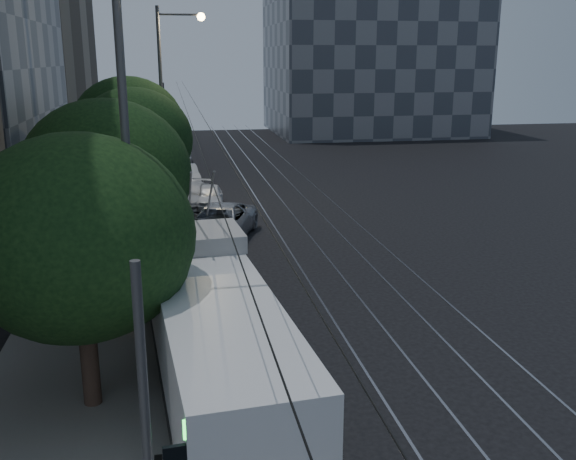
# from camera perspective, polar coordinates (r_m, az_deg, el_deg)

# --- Properties ---
(ground) EXTENTS (120.00, 120.00, 0.00)m
(ground) POSITION_cam_1_polar(r_m,az_deg,el_deg) (20.48, 4.18, -9.47)
(ground) COLOR black
(ground) RESTS_ON ground
(sidewalk) EXTENTS (5.00, 90.00, 0.15)m
(sidewalk) POSITION_cam_1_polar(r_m,az_deg,el_deg) (39.03, -14.08, 2.18)
(sidewalk) COLOR slate
(sidewalk) RESTS_ON ground
(tram_rails) EXTENTS (4.52, 90.00, 0.02)m
(tram_rails) POSITION_cam_1_polar(r_m,az_deg,el_deg) (39.62, 0.51, 2.73)
(tram_rails) COLOR #9C9BA3
(tram_rails) RESTS_ON ground
(overhead_wires) EXTENTS (2.23, 90.00, 6.00)m
(overhead_wires) POSITION_cam_1_polar(r_m,az_deg,el_deg) (38.34, -10.61, 7.32)
(overhead_wires) COLOR black
(overhead_wires) RESTS_ON ground
(building_distant_right) EXTENTS (22.00, 18.00, 24.00)m
(building_distant_right) POSITION_cam_1_polar(r_m,az_deg,el_deg) (76.55, 7.35, 17.62)
(building_distant_right) COLOR #3D434D
(building_distant_right) RESTS_ON ground
(trolleybus) EXTENTS (3.65, 12.54, 5.63)m
(trolleybus) POSITION_cam_1_polar(r_m,az_deg,el_deg) (16.57, -6.83, -9.19)
(trolleybus) COLOR silver
(trolleybus) RESTS_ON ground
(pickup_silver) EXTENTS (4.55, 6.49, 1.64)m
(pickup_silver) POSITION_cam_1_polar(r_m,az_deg,el_deg) (30.85, -6.13, 0.61)
(pickup_silver) COLOR #ACAEB4
(pickup_silver) RESTS_ON ground
(car_white_a) EXTENTS (1.77, 3.85, 1.28)m
(car_white_a) POSITION_cam_1_polar(r_m,az_deg,el_deg) (37.89, -6.96, 3.02)
(car_white_a) COLOR white
(car_white_a) RESTS_ON ground
(car_white_b) EXTENTS (3.00, 4.71, 1.27)m
(car_white_b) POSITION_cam_1_polar(r_m,az_deg,el_deg) (38.34, -8.53, 3.10)
(car_white_b) COLOR silver
(car_white_b) RESTS_ON ground
(car_white_c) EXTENTS (1.86, 4.05, 1.29)m
(car_white_c) POSITION_cam_1_polar(r_m,az_deg,el_deg) (45.15, -8.97, 4.91)
(car_white_c) COLOR #BCBDC1
(car_white_c) RESTS_ON ground
(car_white_d) EXTENTS (1.94, 4.51, 1.52)m
(car_white_d) POSITION_cam_1_polar(r_m,az_deg,el_deg) (53.57, -9.52, 6.60)
(car_white_d) COLOR #BBBCC0
(car_white_d) RESTS_ON ground
(tree_0) EXTENTS (5.44, 5.44, 6.90)m
(tree_0) POSITION_cam_1_polar(r_m,az_deg,el_deg) (15.71, -18.10, -0.66)
(tree_0) COLOR #31211B
(tree_0) RESTS_ON ground
(tree_1) EXTENTS (5.78, 5.78, 7.22)m
(tree_1) POSITION_cam_1_polar(r_m,az_deg,el_deg) (22.77, -15.82, 4.69)
(tree_1) COLOR #31211B
(tree_1) RESTS_ON ground
(tree_2) EXTENTS (5.53, 5.53, 7.18)m
(tree_2) POSITION_cam_1_polar(r_m,az_deg,el_deg) (31.70, -13.48, 7.77)
(tree_2) COLOR #31211B
(tree_2) RESTS_ON ground
(tree_3) EXTENTS (5.77, 5.77, 7.60)m
(tree_3) POSITION_cam_1_polar(r_m,az_deg,el_deg) (34.55, -13.99, 8.85)
(tree_3) COLOR #31211B
(tree_3) RESTS_ON ground
(tree_4) EXTENTS (4.01, 4.01, 5.59)m
(tree_4) POSITION_cam_1_polar(r_m,az_deg,el_deg) (44.21, -13.01, 8.58)
(tree_4) COLOR #31211B
(tree_4) RESTS_ON ground
(tree_5) EXTENTS (3.85, 3.85, 5.77)m
(tree_5) POSITION_cam_1_polar(r_m,az_deg,el_deg) (52.94, -12.33, 9.91)
(tree_5) COLOR #31211B
(tree_5) RESTS_ON ground
(streetlamp_near) EXTENTS (2.61, 0.44, 10.90)m
(streetlamp_near) POSITION_cam_1_polar(r_m,az_deg,el_deg) (15.23, -12.59, 7.23)
(streetlamp_near) COLOR #4E4E51
(streetlamp_near) RESTS_ON ground
(streetlamp_far) EXTENTS (2.67, 0.44, 11.21)m
(streetlamp_far) POSITION_cam_1_polar(r_m,az_deg,el_deg) (37.38, -10.53, 12.07)
(streetlamp_far) COLOR #4E4E51
(streetlamp_far) RESTS_ON ground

